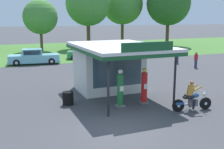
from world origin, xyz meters
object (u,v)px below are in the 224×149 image
parked_car_back_row_left (34,57)px  parked_car_back_row_far_right (89,53)px  gas_pump_offside (144,87)px  motorcycle_with_rider (192,98)px  spare_tire_stack (68,98)px  bystander_strolling_foreground (196,60)px  parked_car_back_row_centre_right (139,48)px  bystander_chatting_near_pumps (177,55)px  gas_pump_nearside (120,90)px

parked_car_back_row_left → parked_car_back_row_far_right: parked_car_back_row_left is taller
gas_pump_offside → motorcycle_with_rider: bearing=-50.8°
gas_pump_offside → spare_tire_stack: 4.25m
motorcycle_with_rider → parked_car_back_row_far_right: bearing=87.8°
gas_pump_offside → spare_tire_stack: gas_pump_offside is taller
gas_pump_offside → bystander_strolling_foreground: size_ratio=1.34×
parked_car_back_row_centre_right → parked_car_back_row_far_right: parked_car_back_row_centre_right is taller
motorcycle_with_rider → parked_car_back_row_centre_right: bearing=68.7°
bystander_chatting_near_pumps → motorcycle_with_rider: bearing=-123.0°
motorcycle_with_rider → bystander_chatting_near_pumps: bearing=57.0°
gas_pump_nearside → parked_car_back_row_far_right: 18.02m
motorcycle_with_rider → spare_tire_stack: size_ratio=3.03×
parked_car_back_row_centre_right → spare_tire_stack: parked_car_back_row_centre_right is taller
bystander_strolling_foreground → motorcycle_with_rider: bearing=-130.1°
parked_car_back_row_far_right → bystander_strolling_foreground: (7.62, -9.68, 0.11)m
gas_pump_offside → bystander_strolling_foreground: bearing=38.3°
gas_pump_offside → spare_tire_stack: (-3.98, 1.38, -0.57)m
motorcycle_with_rider → bystander_chatting_near_pumps: 15.34m
parked_car_back_row_far_right → bystander_chatting_near_pumps: bystander_chatting_near_pumps is taller
spare_tire_stack → motorcycle_with_rider: bearing=-31.2°
gas_pump_nearside → spare_tire_stack: (-2.53, 1.38, -0.58)m
gas_pump_nearside → gas_pump_offside: bearing=-0.0°
spare_tire_stack → parked_car_back_row_centre_right: bearing=52.4°
parked_car_back_row_left → parked_car_back_row_far_right: 6.59m
parked_car_back_row_far_right → spare_tire_stack: bearing=-111.5°
gas_pump_offside → motorcycle_with_rider: 2.62m
motorcycle_with_rider → parked_car_back_row_far_right: motorcycle_with_rider is taller
spare_tire_stack → parked_car_back_row_left: bearing=90.1°
parked_car_back_row_centre_right → bystander_chatting_near_pumps: size_ratio=3.22×
bystander_strolling_foreground → spare_tire_stack: bearing=-155.0°
gas_pump_offside → bystander_strolling_foreground: (10.01, 7.92, -0.14)m
bystander_strolling_foreground → spare_tire_stack: (-14.00, -6.53, -0.42)m
parked_car_back_row_far_right → spare_tire_stack: size_ratio=7.22×
gas_pump_offside → motorcycle_with_rider: gas_pump_offside is taller
parked_car_back_row_left → spare_tire_stack: 14.71m
parked_car_back_row_far_right → spare_tire_stack: parked_car_back_row_far_right is taller
parked_car_back_row_far_right → gas_pump_offside: bearing=-97.8°
gas_pump_offside → parked_car_back_row_left: bearing=104.0°
gas_pump_nearside → bystander_strolling_foreground: gas_pump_nearside is taller
gas_pump_offside → parked_car_back_row_centre_right: (10.10, 19.67, -0.22)m
bystander_chatting_near_pumps → bystander_strolling_foreground: size_ratio=1.14×
gas_pump_nearside → parked_car_back_row_far_right: (3.85, 17.60, -0.26)m
parked_car_back_row_left → bystander_strolling_foreground: size_ratio=3.57×
gas_pump_offside → bystander_chatting_near_pumps: bearing=47.3°
gas_pump_offside → parked_car_back_row_far_right: size_ratio=0.39×
gas_pump_offside → bystander_strolling_foreground: gas_pump_offside is taller
motorcycle_with_rider → parked_car_back_row_left: 18.98m
parked_car_back_row_centre_right → gas_pump_offside: bearing=-117.2°
parked_car_back_row_centre_right → bystander_chatting_near_pumps: 8.82m
gas_pump_offside → parked_car_back_row_left: gas_pump_offside is taller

